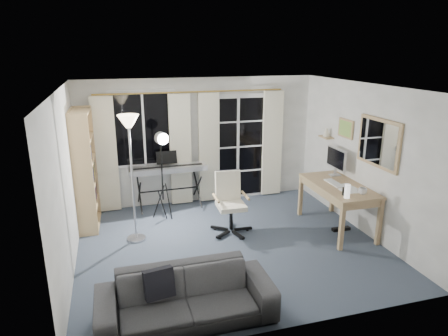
{
  "coord_description": "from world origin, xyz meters",
  "views": [
    {
      "loc": [
        -1.62,
        -5.31,
        2.91
      ],
      "look_at": [
        0.01,
        0.35,
        1.14
      ],
      "focal_mm": 32.0,
      "sensor_mm": 36.0,
      "label": 1
    }
  ],
  "objects_px": {
    "desk": "(338,190)",
    "torchiere_lamp": "(130,141)",
    "bookshelf": "(83,173)",
    "monitor": "(336,159)",
    "keyboard_piano": "(168,170)",
    "studio_light": "(162,149)",
    "office_chair": "(229,197)",
    "mug": "(363,190)",
    "sofa": "(186,289)"
  },
  "relations": [
    {
      "from": "studio_light",
      "to": "mug",
      "type": "height_order",
      "value": "studio_light"
    },
    {
      "from": "mug",
      "to": "monitor",
      "type": "bearing_deg",
      "value": 84.21
    },
    {
      "from": "keyboard_piano",
      "to": "sofa",
      "type": "height_order",
      "value": "keyboard_piano"
    },
    {
      "from": "mug",
      "to": "sofa",
      "type": "relative_size",
      "value": 0.07
    },
    {
      "from": "studio_light",
      "to": "monitor",
      "type": "bearing_deg",
      "value": -30.15
    },
    {
      "from": "keyboard_piano",
      "to": "desk",
      "type": "xyz_separation_m",
      "value": [
        2.55,
        -1.62,
        -0.09
      ]
    },
    {
      "from": "bookshelf",
      "to": "torchiere_lamp",
      "type": "distance_m",
      "value": 1.26
    },
    {
      "from": "torchiere_lamp",
      "to": "studio_light",
      "type": "relative_size",
      "value": 1.24
    },
    {
      "from": "torchiere_lamp",
      "to": "office_chair",
      "type": "distance_m",
      "value": 1.83
    },
    {
      "from": "studio_light",
      "to": "office_chair",
      "type": "xyz_separation_m",
      "value": [
        0.97,
        -0.72,
        -0.7
      ]
    },
    {
      "from": "mug",
      "to": "desk",
      "type": "bearing_deg",
      "value": 101.31
    },
    {
      "from": "bookshelf",
      "to": "office_chair",
      "type": "bearing_deg",
      "value": -18.09
    },
    {
      "from": "monitor",
      "to": "desk",
      "type": "bearing_deg",
      "value": -112.9
    },
    {
      "from": "bookshelf",
      "to": "monitor",
      "type": "distance_m",
      "value": 4.28
    },
    {
      "from": "bookshelf",
      "to": "keyboard_piano",
      "type": "height_order",
      "value": "bookshelf"
    },
    {
      "from": "mug",
      "to": "sofa",
      "type": "xyz_separation_m",
      "value": [
        -2.96,
        -1.13,
        -0.46
      ]
    },
    {
      "from": "desk",
      "to": "mug",
      "type": "xyz_separation_m",
      "value": [
        0.1,
        -0.5,
        0.16
      ]
    },
    {
      "from": "torchiere_lamp",
      "to": "studio_light",
      "type": "bearing_deg",
      "value": 50.01
    },
    {
      "from": "bookshelf",
      "to": "mug",
      "type": "height_order",
      "value": "bookshelf"
    },
    {
      "from": "keyboard_piano",
      "to": "desk",
      "type": "distance_m",
      "value": 3.02
    },
    {
      "from": "studio_light",
      "to": "desk",
      "type": "height_order",
      "value": "studio_light"
    },
    {
      "from": "studio_light",
      "to": "mug",
      "type": "distance_m",
      "value": 3.29
    },
    {
      "from": "mug",
      "to": "sofa",
      "type": "height_order",
      "value": "mug"
    },
    {
      "from": "keyboard_piano",
      "to": "studio_light",
      "type": "height_order",
      "value": "studio_light"
    },
    {
      "from": "monitor",
      "to": "torchiere_lamp",
      "type": "bearing_deg",
      "value": 179.67
    },
    {
      "from": "office_chair",
      "to": "mug",
      "type": "distance_m",
      "value": 2.08
    },
    {
      "from": "bookshelf",
      "to": "keyboard_piano",
      "type": "relative_size",
      "value": 1.4
    },
    {
      "from": "bookshelf",
      "to": "monitor",
      "type": "height_order",
      "value": "bookshelf"
    },
    {
      "from": "torchiere_lamp",
      "to": "mug",
      "type": "xyz_separation_m",
      "value": [
        3.35,
        -1.01,
        -0.76
      ]
    },
    {
      "from": "studio_light",
      "to": "desk",
      "type": "xyz_separation_m",
      "value": [
        2.7,
        -1.16,
        -0.61
      ]
    },
    {
      "from": "sofa",
      "to": "studio_light",
      "type": "bearing_deg",
      "value": 86.91
    },
    {
      "from": "studio_light",
      "to": "mug",
      "type": "relative_size",
      "value": 12.57
    },
    {
      "from": "bookshelf",
      "to": "office_chair",
      "type": "distance_m",
      "value": 2.45
    },
    {
      "from": "monitor",
      "to": "sofa",
      "type": "bearing_deg",
      "value": -145.12
    },
    {
      "from": "keyboard_piano",
      "to": "mug",
      "type": "relative_size",
      "value": 11.11
    },
    {
      "from": "office_chair",
      "to": "desk",
      "type": "height_order",
      "value": "office_chair"
    },
    {
      "from": "torchiere_lamp",
      "to": "desk",
      "type": "bearing_deg",
      "value": -8.92
    },
    {
      "from": "bookshelf",
      "to": "monitor",
      "type": "bearing_deg",
      "value": -9.14
    },
    {
      "from": "desk",
      "to": "torchiere_lamp",
      "type": "bearing_deg",
      "value": 171.75
    },
    {
      "from": "torchiere_lamp",
      "to": "monitor",
      "type": "relative_size",
      "value": 3.54
    },
    {
      "from": "studio_light",
      "to": "monitor",
      "type": "xyz_separation_m",
      "value": [
        2.9,
        -0.71,
        -0.21
      ]
    },
    {
      "from": "studio_light",
      "to": "sofa",
      "type": "distance_m",
      "value": 2.94
    },
    {
      "from": "bookshelf",
      "to": "torchiere_lamp",
      "type": "bearing_deg",
      "value": -43.49
    },
    {
      "from": "torchiere_lamp",
      "to": "monitor",
      "type": "bearing_deg",
      "value": -1.0
    },
    {
      "from": "desk",
      "to": "monitor",
      "type": "height_order",
      "value": "monitor"
    },
    {
      "from": "bookshelf",
      "to": "keyboard_piano",
      "type": "xyz_separation_m",
      "value": [
        1.45,
        0.34,
        -0.16
      ]
    },
    {
      "from": "keyboard_piano",
      "to": "monitor",
      "type": "bearing_deg",
      "value": -24.56
    },
    {
      "from": "bookshelf",
      "to": "mug",
      "type": "xyz_separation_m",
      "value": [
        4.11,
        -1.78,
        -0.1
      ]
    },
    {
      "from": "bookshelf",
      "to": "keyboard_piano",
      "type": "bearing_deg",
      "value": 15.27
    },
    {
      "from": "desk",
      "to": "monitor",
      "type": "xyz_separation_m",
      "value": [
        0.2,
        0.45,
        0.39
      ]
    }
  ]
}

